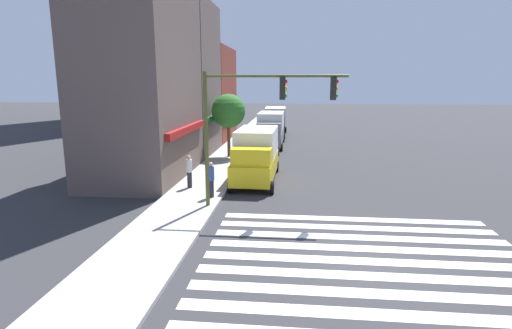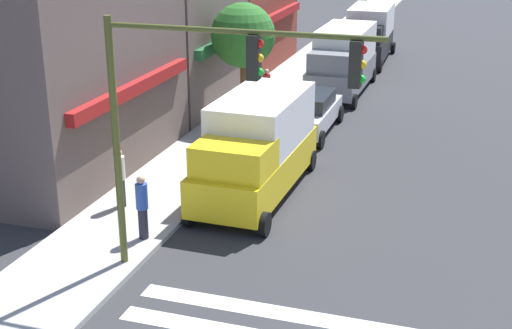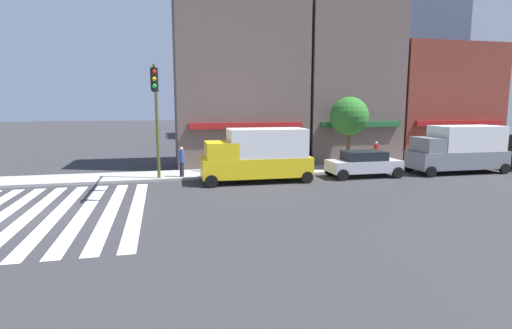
{
  "view_description": "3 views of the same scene",
  "coord_description": "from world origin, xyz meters",
  "views": [
    {
      "loc": [
        -12.41,
        2.41,
        5.72
      ],
      "look_at": [
        10.44,
        4.7,
        1.0
      ],
      "focal_mm": 28.0,
      "sensor_mm": 36.0,
      "label": 1
    },
    {
      "loc": [
        -9.02,
        -1.53,
        8.51
      ],
      "look_at": [
        10.44,
        4.7,
        1.0
      ],
      "focal_mm": 50.0,
      "sensor_mm": 36.0,
      "label": 2
    },
    {
      "loc": [
        5.28,
        -17.2,
        4.38
      ],
      "look_at": [
        10.44,
        4.7,
        1.0
      ],
      "focal_mm": 28.0,
      "sensor_mm": 36.0,
      "label": 3
    }
  ],
  "objects": [
    {
      "name": "box_truck_grey",
      "position": [
        23.9,
        4.7,
        1.59
      ],
      "size": [
        6.23,
        2.42,
        3.04
      ],
      "rotation": [
        0.0,
        0.0,
        -0.01
      ],
      "color": "slate",
      "rests_on": "ground_plane"
    },
    {
      "name": "pedestrian_blue_shirt",
      "position": [
        6.35,
        6.52,
        1.07
      ],
      "size": [
        0.32,
        0.32,
        1.77
      ],
      "rotation": [
        0.0,
        0.0,
        6.0
      ],
      "color": "#23232D",
      "rests_on": "sidewalk_left"
    },
    {
      "name": "traffic_signal",
      "position": [
        5.03,
        4.09,
        4.56
      ],
      "size": [
        0.32,
        6.24,
        6.2
      ],
      "color": "#474C1E",
      "rests_on": "ground_plane"
    },
    {
      "name": "street_tree",
      "position": [
        17.51,
        7.5,
        3.61
      ],
      "size": [
        2.56,
        2.56,
        4.76
      ],
      "color": "brown",
      "rests_on": "sidewalk_left"
    },
    {
      "name": "box_truck_black",
      "position": [
        31.47,
        4.7,
        1.59
      ],
      "size": [
        6.26,
        2.42,
        3.04
      ],
      "rotation": [
        0.0,
        0.0,
        0.03
      ],
      "color": "black",
      "rests_on": "ground_plane"
    },
    {
      "name": "sedan_silver",
      "position": [
        17.2,
        4.7,
        0.84
      ],
      "size": [
        4.4,
        2.02,
        1.59
      ],
      "rotation": [
        0.0,
        0.0,
        -0.0
      ],
      "color": "#B7B7BC",
      "rests_on": "ground_plane"
    },
    {
      "name": "box_truck_yellow",
      "position": [
        10.53,
        4.7,
        1.59
      ],
      "size": [
        6.25,
        2.42,
        3.04
      ],
      "rotation": [
        0.0,
        0.0,
        -0.02
      ],
      "color": "yellow",
      "rests_on": "ground_plane"
    },
    {
      "name": "pedestrian_white_shirt",
      "position": [
        8.07,
        8.07,
        1.07
      ],
      "size": [
        0.32,
        0.32,
        1.77
      ],
      "rotation": [
        0.0,
        0.0,
        3.05
      ],
      "color": "#23232D",
      "rests_on": "sidewalk_left"
    },
    {
      "name": "pedestrian_red_jacket",
      "position": [
        19.38,
        7.09,
        1.07
      ],
      "size": [
        0.32,
        0.32,
        1.77
      ],
      "rotation": [
        0.0,
        0.0,
        3.7
      ],
      "color": "#23232D",
      "rests_on": "sidewalk_left"
    }
  ]
}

